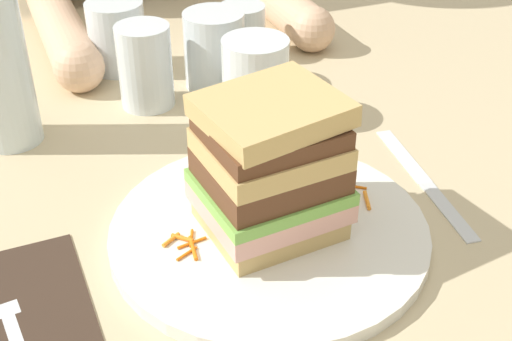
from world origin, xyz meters
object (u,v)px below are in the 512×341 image
at_px(main_plate, 269,231).
at_px(knife, 426,183).
at_px(empty_tumbler_3, 145,66).
at_px(empty_tumbler_0, 117,36).
at_px(juice_glass, 255,85).
at_px(empty_tumbler_2, 215,50).
at_px(empty_tumbler_1, 242,31).
at_px(sandwich, 270,168).
at_px(fork, 14,333).
at_px(napkin_dark, 8,316).

bearing_deg(main_plate, knife, 5.27).
height_order(knife, empty_tumbler_3, empty_tumbler_3).
bearing_deg(main_plate, empty_tumbler_0, 95.86).
relative_size(main_plate, juice_glass, 2.96).
bearing_deg(empty_tumbler_2, empty_tumbler_1, 47.71).
distance_m(knife, empty_tumbler_1, 0.36).
distance_m(main_plate, sandwich, 0.07).
relative_size(empty_tumbler_0, empty_tumbler_3, 0.91).
height_order(main_plate, empty_tumbler_0, empty_tumbler_0).
bearing_deg(sandwich, empty_tumbler_2, 79.14).
height_order(fork, empty_tumbler_3, empty_tumbler_3).
bearing_deg(sandwich, empty_tumbler_1, 71.94).
relative_size(sandwich, empty_tumbler_0, 1.41).
bearing_deg(sandwich, juice_glass, 70.75).
bearing_deg(empty_tumbler_2, empty_tumbler_3, -169.05).
relative_size(napkin_dark, empty_tumbler_0, 1.86).
bearing_deg(sandwich, napkin_dark, -176.44).
height_order(knife, empty_tumbler_1, empty_tumbler_1).
distance_m(fork, empty_tumbler_0, 0.47).
bearing_deg(empty_tumbler_0, empty_tumbler_3, -85.89).
relative_size(napkin_dark, empty_tumbler_3, 1.70).
xyz_separation_m(main_plate, knife, (0.18, 0.02, -0.00)).
bearing_deg(fork, empty_tumbler_1, 49.96).
bearing_deg(empty_tumbler_0, sandwich, -84.10).
height_order(juice_glass, empty_tumbler_1, juice_glass).
bearing_deg(main_plate, empty_tumbler_1, 71.93).
distance_m(napkin_dark, empty_tumbler_0, 0.45).
distance_m(main_plate, fork, 0.23).
xyz_separation_m(napkin_dark, knife, (0.40, 0.03, 0.00)).
relative_size(main_plate, empty_tumbler_3, 2.88).
bearing_deg(juice_glass, empty_tumbler_0, 120.80).
height_order(empty_tumbler_0, empty_tumbler_2, empty_tumbler_2).
bearing_deg(empty_tumbler_0, empty_tumbler_2, -43.13).
relative_size(juice_glass, empty_tumbler_1, 1.35).
relative_size(juice_glass, empty_tumbler_3, 0.97).
relative_size(sandwich, juice_glass, 1.32).
bearing_deg(napkin_dark, knife, 4.26).
height_order(fork, juice_glass, juice_glass).
relative_size(fork, empty_tumbler_2, 1.78).
bearing_deg(napkin_dark, empty_tumbler_1, 48.18).
height_order(juice_glass, empty_tumbler_2, juice_glass).
bearing_deg(main_plate, empty_tumbler_2, 79.12).
xyz_separation_m(juice_glass, empty_tumbler_3, (-0.11, 0.08, 0.01)).
xyz_separation_m(knife, empty_tumbler_2, (-0.12, 0.29, 0.05)).
xyz_separation_m(main_plate, empty_tumbler_2, (0.06, 0.30, 0.04)).
relative_size(napkin_dark, empty_tumbler_2, 1.77).
xyz_separation_m(sandwich, empty_tumbler_0, (-0.04, 0.40, -0.03)).
relative_size(juice_glass, empty_tumbler_2, 1.01).
xyz_separation_m(juice_glass, empty_tumbler_1, (0.05, 0.17, -0.01)).
xyz_separation_m(knife, empty_tumbler_0, (-0.22, 0.38, 0.04)).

